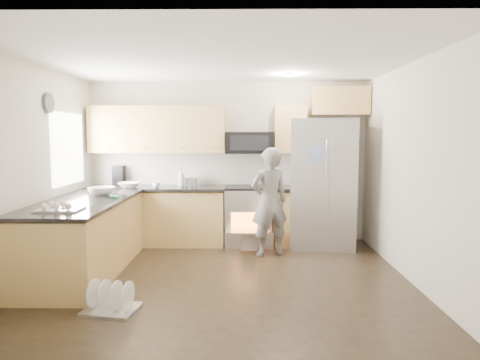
{
  "coord_description": "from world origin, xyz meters",
  "views": [
    {
      "loc": [
        0.27,
        -5.03,
        1.74
      ],
      "look_at": [
        0.21,
        0.5,
        1.16
      ],
      "focal_mm": 32.0,
      "sensor_mm": 36.0,
      "label": 1
    }
  ],
  "objects_px": {
    "refrigerator": "(323,183)",
    "dish_rack": "(111,303)",
    "stove_range": "(249,202)",
    "person": "(269,202)"
  },
  "relations": [
    {
      "from": "refrigerator",
      "to": "dish_rack",
      "type": "bearing_deg",
      "value": -125.35
    },
    {
      "from": "stove_range",
      "to": "refrigerator",
      "type": "relative_size",
      "value": 0.9
    },
    {
      "from": "stove_range",
      "to": "refrigerator",
      "type": "bearing_deg",
      "value": -6.37
    },
    {
      "from": "stove_range",
      "to": "dish_rack",
      "type": "height_order",
      "value": "stove_range"
    },
    {
      "from": "stove_range",
      "to": "person",
      "type": "height_order",
      "value": "stove_range"
    },
    {
      "from": "refrigerator",
      "to": "dish_rack",
      "type": "height_order",
      "value": "refrigerator"
    },
    {
      "from": "refrigerator",
      "to": "dish_rack",
      "type": "relative_size",
      "value": 3.5
    },
    {
      "from": "stove_range",
      "to": "person",
      "type": "bearing_deg",
      "value": -65.17
    },
    {
      "from": "stove_range",
      "to": "person",
      "type": "relative_size",
      "value": 1.14
    },
    {
      "from": "refrigerator",
      "to": "person",
      "type": "xyz_separation_m",
      "value": [
        -0.87,
        -0.48,
        -0.21
      ]
    }
  ]
}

